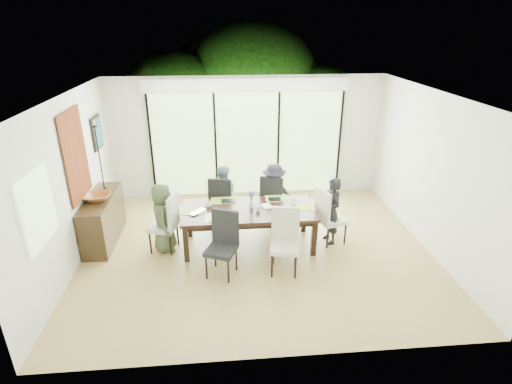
{
  "coord_description": "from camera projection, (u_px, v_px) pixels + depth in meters",
  "views": [
    {
      "loc": [
        -0.57,
        -6.1,
        3.74
      ],
      "look_at": [
        0.0,
        0.25,
        1.0
      ],
      "focal_mm": 28.0,
      "sensor_mm": 36.0,
      "label": 1
    }
  ],
  "objects": [
    {
      "name": "floor",
      "position": [
        257.0,
        249.0,
        7.11
      ],
      "size": [
        6.0,
        5.0,
        0.01
      ],
      "primitive_type": "cube",
      "color": "olive",
      "rests_on": "ground"
    },
    {
      "name": "ceiling",
      "position": [
        257.0,
        95.0,
        6.04
      ],
      "size": [
        6.0,
        5.0,
        0.01
      ],
      "primitive_type": "cube",
      "color": "white",
      "rests_on": "wall_back"
    },
    {
      "name": "wall_back",
      "position": [
        247.0,
        138.0,
        8.87
      ],
      "size": [
        6.0,
        0.02,
        2.7
      ],
      "primitive_type": "cube",
      "color": "silver",
      "rests_on": "floor"
    },
    {
      "name": "wall_front",
      "position": [
        279.0,
        263.0,
        4.27
      ],
      "size": [
        6.0,
        0.02,
        2.7
      ],
      "primitive_type": "cube",
      "color": "silver",
      "rests_on": "floor"
    },
    {
      "name": "wall_left",
      "position": [
        69.0,
        185.0,
        6.33
      ],
      "size": [
        0.02,
        5.0,
        2.7
      ],
      "primitive_type": "cube",
      "color": "white",
      "rests_on": "floor"
    },
    {
      "name": "wall_right",
      "position": [
        432.0,
        173.0,
        6.82
      ],
      "size": [
        0.02,
        5.0,
        2.7
      ],
      "primitive_type": "cube",
      "color": "silver",
      "rests_on": "floor"
    },
    {
      "name": "glass_doors",
      "position": [
        247.0,
        145.0,
        8.89
      ],
      "size": [
        4.2,
        0.02,
        2.3
      ],
      "primitive_type": "cube",
      "color": "#598C3F",
      "rests_on": "wall_back"
    },
    {
      "name": "blinds_header",
      "position": [
        247.0,
        85.0,
        8.37
      ],
      "size": [
        4.4,
        0.06,
        0.28
      ],
      "primitive_type": "cube",
      "color": "white",
      "rests_on": "wall_back"
    },
    {
      "name": "mullion_a",
      "position": [
        151.0,
        147.0,
        8.71
      ],
      "size": [
        0.05,
        0.04,
        2.3
      ],
      "primitive_type": "cube",
      "color": "black",
      "rests_on": "wall_back"
    },
    {
      "name": "mullion_b",
      "position": [
        216.0,
        146.0,
        8.82
      ],
      "size": [
        0.05,
        0.04,
        2.3
      ],
      "primitive_type": "cube",
      "color": "black",
      "rests_on": "wall_back"
    },
    {
      "name": "mullion_c",
      "position": [
        278.0,
        144.0,
        8.94
      ],
      "size": [
        0.05,
        0.04,
        2.3
      ],
      "primitive_type": "cube",
      "color": "black",
      "rests_on": "wall_back"
    },
    {
      "name": "mullion_d",
      "position": [
        339.0,
        142.0,
        9.05
      ],
      "size": [
        0.05,
        0.04,
        2.3
      ],
      "primitive_type": "cube",
      "color": "black",
      "rests_on": "wall_back"
    },
    {
      "name": "side_window",
      "position": [
        38.0,
        209.0,
        5.17
      ],
      "size": [
        0.02,
        0.9,
        1.0
      ],
      "primitive_type": "cube",
      "color": "#8CAD7F",
      "rests_on": "wall_left"
    },
    {
      "name": "deck",
      "position": [
        245.0,
        181.0,
        10.24
      ],
      "size": [
        6.0,
        1.8,
        0.1
      ],
      "primitive_type": "cube",
      "color": "#533423",
      "rests_on": "ground"
    },
    {
      "name": "rail_top",
      "position": [
        243.0,
        150.0,
        10.73
      ],
      "size": [
        6.0,
        0.08,
        0.06
      ],
      "primitive_type": "cube",
      "color": "brown",
      "rests_on": "deck"
    },
    {
      "name": "foliage_left",
      "position": [
        176.0,
        110.0,
        11.15
      ],
      "size": [
        3.2,
        3.2,
        3.2
      ],
      "primitive_type": "sphere",
      "color": "#14380F",
      "rests_on": "ground"
    },
    {
      "name": "foliage_mid",
      "position": [
        253.0,
        93.0,
        11.73
      ],
      "size": [
        4.0,
        4.0,
        4.0
      ],
      "primitive_type": "sphere",
      "color": "#14380F",
      "rests_on": "ground"
    },
    {
      "name": "foliage_right",
      "position": [
        318.0,
        116.0,
        11.36
      ],
      "size": [
        2.8,
        2.8,
        2.8
      ],
      "primitive_type": "sphere",
      "color": "#14380F",
      "rests_on": "ground"
    },
    {
      "name": "foliage_far",
      "position": [
        219.0,
        95.0,
        12.36
      ],
      "size": [
        3.6,
        3.6,
        3.6
      ],
      "primitive_type": "sphere",
      "color": "#14380F",
      "rests_on": "ground"
    },
    {
      "name": "table_top",
      "position": [
        249.0,
        211.0,
        6.96
      ],
      "size": [
        2.31,
        1.06,
        0.06
      ],
      "primitive_type": "cube",
      "color": "black",
      "rests_on": "floor"
    },
    {
      "name": "table_apron",
      "position": [
        249.0,
        215.0,
        7.0
      ],
      "size": [
        2.11,
        0.86,
        0.1
      ],
      "primitive_type": "cube",
      "color": "black",
      "rests_on": "floor"
    },
    {
      "name": "table_leg_fl",
      "position": [
        186.0,
        244.0,
        6.62
      ],
      "size": [
        0.09,
        0.09,
        0.66
      ],
      "primitive_type": "cube",
      "color": "black",
      "rests_on": "floor"
    },
    {
      "name": "table_leg_fr",
      "position": [
        314.0,
        238.0,
        6.8
      ],
      "size": [
        0.09,
        0.09,
        0.66
      ],
      "primitive_type": "cube",
      "color": "black",
      "rests_on": "floor"
    },
    {
      "name": "table_leg_bl",
      "position": [
        189.0,
        220.0,
        7.41
      ],
      "size": [
        0.09,
        0.09,
        0.66
      ],
      "primitive_type": "cube",
      "color": "black",
      "rests_on": "floor"
    },
    {
      "name": "table_leg_br",
      "position": [
        304.0,
        216.0,
        7.59
      ],
      "size": [
        0.09,
        0.09,
        0.66
      ],
      "primitive_type": "cube",
      "color": "black",
      "rests_on": "floor"
    },
    {
      "name": "chair_left_end",
      "position": [
        163.0,
        222.0,
        6.91
      ],
      "size": [
        0.54,
        0.54,
        1.06
      ],
      "primitive_type": null,
      "rotation": [
        0.0,
        0.0,
        -1.82
      ],
      "color": "beige",
      "rests_on": "floor"
    },
    {
      "name": "chair_right_end",
      "position": [
        332.0,
        215.0,
        7.15
      ],
      "size": [
        0.55,
        0.55,
        1.06
      ],
      "primitive_type": null,
      "rotation": [
        0.0,
        0.0,
        1.86
      ],
      "color": "silver",
      "rests_on": "floor"
    },
    {
      "name": "chair_far_left",
      "position": [
        223.0,
        200.0,
        7.77
      ],
      "size": [
        0.53,
        0.53,
        1.06
      ],
      "primitive_type": null,
      "rotation": [
        0.0,
        0.0,
        2.9
      ],
      "color": "black",
      "rests_on": "floor"
    },
    {
      "name": "chair_far_right",
      "position": [
        274.0,
        198.0,
        7.85
      ],
      "size": [
        0.57,
        0.57,
        1.06
      ],
      "primitive_type": null,
      "rotation": [
        0.0,
        0.0,
        2.78
      ],
      "color": "black",
      "rests_on": "floor"
    },
    {
      "name": "chair_near_left",
      "position": [
        221.0,
        246.0,
        6.19
      ],
      "size": [
        0.58,
        0.58,
        1.06
      ],
      "primitive_type": null,
      "rotation": [
        0.0,
        0.0,
        -0.38
      ],
      "color": "black",
      "rests_on": "floor"
    },
    {
      "name": "chair_near_right",
      "position": [
        285.0,
        243.0,
        6.27
      ],
      "size": [
        0.51,
        0.51,
        1.06
      ],
      "primitive_type": null,
      "rotation": [
        0.0,
        0.0,
        -0.18
      ],
      "color": "beige",
      "rests_on": "floor"
    },
    {
      "name": "person_left_end",
      "position": [
        163.0,
        218.0,
        6.87
      ],
      "size": [
        0.4,
        0.6,
        1.24
      ],
      "primitive_type": "imported",
      "rotation": [
        0.0,
        0.0,
        1.64
      ],
      "color": "#3C4A31",
      "rests_on": "floor"
    },
    {
      "name": "person_right_end",
      "position": [
        332.0,
        211.0,
        7.11
      ],
      "size": [
        0.48,
        0.64,
        1.24
      ],
      "primitive_type": "imported",
      "rotation": [
        0.0,
        0.0,
        -1.36
      ],
      "color": "black",
      "rests_on": "floor"
    },
    {
      "name": "person_far_left",
      "position": [
        223.0,
        196.0,
        7.72
      ],
      "size": [
        0.61,
        0.42,
        1.24
      ],
      "primitive_type": "imported",
      "rotation": [
        0.0,
        0.0,
        3.25
      ],
      "color": "#6F8EA1",
      "rests_on": "floor"
    },
    {
      "name": "person_far_right",
      "position": [
        274.0,
        194.0,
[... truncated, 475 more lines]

